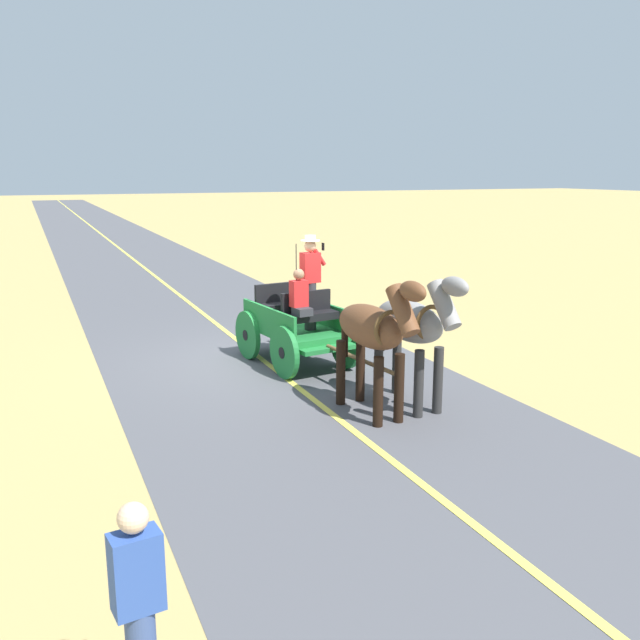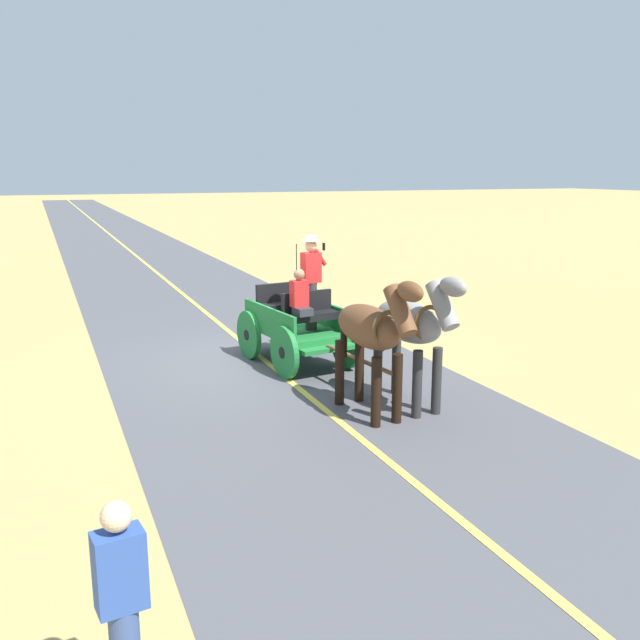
{
  "view_description": "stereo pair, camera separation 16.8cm",
  "coord_description": "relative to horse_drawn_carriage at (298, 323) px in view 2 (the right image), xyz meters",
  "views": [
    {
      "loc": [
        4.08,
        12.25,
        3.66
      ],
      "look_at": [
        -0.53,
        1.66,
        1.1
      ],
      "focal_mm": 37.95,
      "sensor_mm": 36.0,
      "label": 1
    },
    {
      "loc": [
        3.93,
        12.32,
        3.66
      ],
      "look_at": [
        -0.53,
        1.66,
        1.1
      ],
      "focal_mm": 37.95,
      "sensor_mm": 36.0,
      "label": 2
    }
  ],
  "objects": [
    {
      "name": "ground_plane",
      "position": [
        0.54,
        -0.54,
        -0.82
      ],
      "size": [
        200.0,
        200.0,
        0.0
      ],
      "primitive_type": "plane",
      "color": "tan"
    },
    {
      "name": "road_surface",
      "position": [
        0.54,
        -0.54,
        -0.81
      ],
      "size": [
        6.05,
        160.0,
        0.01
      ],
      "primitive_type": "cube",
      "color": "#4C4C51",
      "rests_on": "ground"
    },
    {
      "name": "road_centre_stripe",
      "position": [
        0.54,
        -0.54,
        -0.81
      ],
      "size": [
        0.12,
        160.0,
        0.0
      ],
      "primitive_type": "cube",
      "color": "#DBCC4C",
      "rests_on": "road_surface"
    },
    {
      "name": "horse_drawn_carriage",
      "position": [
        0.0,
        0.0,
        0.0
      ],
      "size": [
        1.71,
        4.51,
        2.5
      ],
      "color": "#1E7233",
      "rests_on": "ground"
    },
    {
      "name": "horse_near_side",
      "position": [
        -0.75,
        2.96,
        0.51
      ],
      "size": [
        0.7,
        2.14,
        2.21
      ],
      "color": "gray",
      "rests_on": "ground"
    },
    {
      "name": "horse_off_side",
      "position": [
        -0.02,
        3.05,
        0.51
      ],
      "size": [
        0.68,
        2.14,
        2.21
      ],
      "color": "brown",
      "rests_on": "ground"
    },
    {
      "name": "pedestrian_walking",
      "position": [
        4.16,
        7.69,
        0.05
      ],
      "size": [
        0.34,
        0.24,
        1.63
      ],
      "color": "#384C7F",
      "rests_on": "ground"
    }
  ]
}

